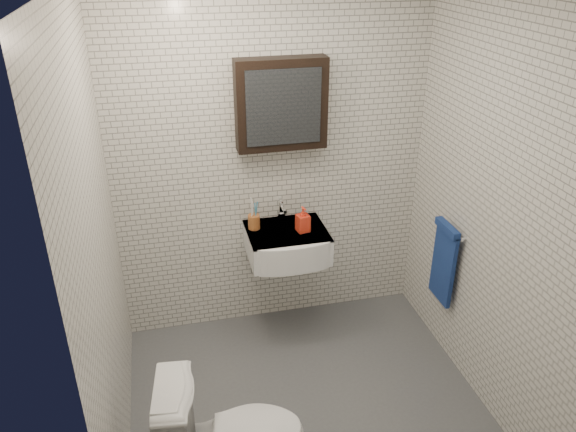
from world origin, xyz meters
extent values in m
cube|color=#4E5256|center=(0.00, 0.00, 0.01)|extent=(2.20, 2.00, 0.01)
cube|color=silver|center=(0.00, 1.00, 1.25)|extent=(2.20, 0.02, 2.50)
cube|color=silver|center=(0.00, -1.00, 1.25)|extent=(2.20, 0.02, 2.50)
cube|color=silver|center=(-1.10, 0.00, 1.25)|extent=(0.02, 2.00, 2.50)
cube|color=silver|center=(1.10, 0.00, 1.25)|extent=(0.02, 2.00, 2.50)
cube|color=white|center=(0.05, 0.78, 0.75)|extent=(0.55, 0.45, 0.20)
cylinder|color=silver|center=(0.05, 0.80, 0.84)|extent=(0.31, 0.31, 0.02)
cylinder|color=silver|center=(0.05, 0.80, 0.85)|extent=(0.04, 0.04, 0.01)
cube|color=white|center=(0.05, 0.78, 0.84)|extent=(0.55, 0.45, 0.01)
cylinder|color=silver|center=(0.05, 0.94, 0.88)|extent=(0.06, 0.06, 0.06)
cylinder|color=silver|center=(0.05, 0.94, 0.94)|extent=(0.03, 0.03, 0.08)
cylinder|color=silver|center=(0.05, 0.88, 0.97)|extent=(0.02, 0.12, 0.02)
cube|color=silver|center=(0.05, 0.97, 0.99)|extent=(0.02, 0.09, 0.01)
cube|color=black|center=(0.05, 0.93, 1.70)|extent=(0.60, 0.14, 0.60)
cube|color=#3F444C|center=(0.05, 0.85, 1.70)|extent=(0.49, 0.01, 0.49)
cylinder|color=silver|center=(1.06, 0.35, 0.95)|extent=(0.02, 0.30, 0.02)
cylinder|color=silver|center=(1.08, 0.48, 0.95)|extent=(0.04, 0.02, 0.02)
cylinder|color=silver|center=(1.08, 0.22, 0.95)|extent=(0.04, 0.02, 0.02)
cube|color=navy|center=(1.05, 0.35, 0.68)|extent=(0.03, 0.26, 0.54)
cube|color=navy|center=(1.04, 0.35, 0.96)|extent=(0.05, 0.26, 0.05)
cylinder|color=#9D5527|center=(-0.17, 0.86, 0.90)|extent=(0.10, 0.10, 0.10)
cylinder|color=white|center=(-0.18, 0.85, 0.97)|extent=(0.02, 0.03, 0.20)
cylinder|color=teal|center=(-0.15, 0.85, 0.96)|extent=(0.02, 0.02, 0.18)
cylinder|color=white|center=(-0.17, 0.87, 0.97)|extent=(0.02, 0.04, 0.21)
cylinder|color=teal|center=(-0.15, 0.87, 0.96)|extent=(0.03, 0.04, 0.18)
imported|color=#DD4B17|center=(0.16, 0.74, 0.94)|extent=(0.10, 0.10, 0.18)
camera|label=1|loc=(-0.74, -2.57, 2.70)|focal=35.00mm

